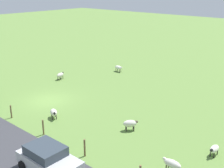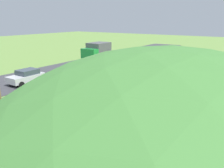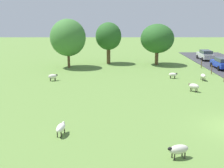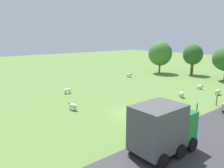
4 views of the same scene
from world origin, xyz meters
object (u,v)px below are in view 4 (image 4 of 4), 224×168
at_px(tree_0, 193,55).
at_px(truck_0, 162,127).
at_px(sheep_4, 182,93).
at_px(sheep_5, 129,75).
at_px(sheep_0, 68,90).
at_px(sheep_6, 218,91).
at_px(sheep_3, 169,107).
at_px(sheep_1, 200,86).
at_px(sheep_2, 73,106).
at_px(tree_2, 160,53).

distance_m(tree_0, truck_0, 34.61).
relative_size(sheep_4, truck_0, 0.24).
distance_m(sheep_4, sheep_5, 15.86).
height_order(sheep_0, tree_0, tree_0).
distance_m(sheep_0, sheep_6, 21.05).
xyz_separation_m(sheep_0, sheep_3, (13.91, 4.71, -0.01)).
height_order(sheep_1, sheep_5, sheep_5).
bearing_deg(sheep_5, sheep_2, -60.66).
distance_m(sheep_2, sheep_3, 10.50).
height_order(sheep_5, sheep_6, sheep_5).
xyz_separation_m(sheep_5, tree_0, (6.36, 12.18, 3.72)).
distance_m(sheep_2, sheep_4, 14.53).
height_order(sheep_0, truck_0, truck_0).
bearing_deg(truck_0, sheep_6, 104.44).
relative_size(sheep_4, tree_2, 0.16).
distance_m(sheep_4, truck_0, 15.44).
bearing_deg(sheep_6, sheep_3, -90.18).
height_order(tree_2, truck_0, tree_2).
bearing_deg(sheep_3, sheep_6, 89.82).
relative_size(sheep_1, sheep_2, 0.81).
xyz_separation_m(sheep_0, sheep_4, (11.46, 10.73, 0.04)).
relative_size(sheep_1, sheep_4, 0.92).
distance_m(sheep_5, sheep_6, 17.58).
relative_size(sheep_2, sheep_4, 1.13).
distance_m(sheep_3, tree_2, 26.15).
xyz_separation_m(sheep_2, truck_0, (11.90, 0.22, 1.39)).
xyz_separation_m(sheep_1, sheep_6, (3.31, -1.16, 0.07)).
distance_m(sheep_1, sheep_4, 6.24).
bearing_deg(tree_2, sheep_0, -82.91).
relative_size(sheep_0, truck_0, 0.29).
bearing_deg(tree_2, sheep_6, -26.64).
bearing_deg(truck_0, sheep_0, 171.43).
height_order(sheep_4, truck_0, truck_0).
relative_size(sheep_2, sheep_5, 1.10).
distance_m(sheep_3, truck_0, 9.05).
height_order(sheep_2, truck_0, truck_0).
height_order(sheep_2, sheep_5, sheep_5).
xyz_separation_m(sheep_4, tree_2, (-14.48, 13.54, 3.76)).
xyz_separation_m(sheep_4, sheep_6, (2.49, 5.03, -0.02)).
relative_size(sheep_1, sheep_5, 0.90).
height_order(sheep_5, tree_2, tree_2).
bearing_deg(sheep_3, truck_0, -57.40).
distance_m(sheep_2, sheep_6, 20.10).
distance_m(sheep_2, truck_0, 11.98).
distance_m(sheep_1, sheep_3, 12.64).
bearing_deg(sheep_3, tree_2, 130.88).
relative_size(sheep_3, tree_2, 0.16).
bearing_deg(sheep_4, sheep_2, -108.57).
bearing_deg(sheep_2, sheep_4, 71.43).
distance_m(sheep_1, sheep_2, 20.32).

